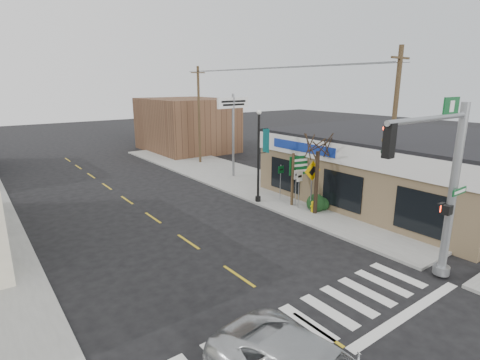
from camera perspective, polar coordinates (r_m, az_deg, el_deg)
ground at (r=12.37m, az=11.67°, el=-21.39°), size 140.00×140.00×0.00m
sidewalk_right at (r=26.63m, az=3.95°, el=-1.02°), size 6.00×38.00×0.13m
center_line at (r=17.90m, az=-7.90°, el=-9.29°), size 0.12×56.00×0.01m
crosswalk at (r=12.58m, az=10.23°, el=-20.60°), size 11.00×2.20×0.01m
thrift_store at (r=25.98m, az=23.65°, el=1.78°), size 12.00×14.00×4.00m
bldg_distant_right at (r=41.69m, az=-8.17°, el=8.35°), size 8.00×10.00×5.60m
traffic_signal_pole at (r=14.68m, az=28.75°, el=0.45°), size 5.24×0.39×6.64m
guide_sign at (r=22.60m, az=9.43°, el=1.43°), size 1.80×0.14×3.15m
fire_hydrant at (r=21.50m, az=11.02°, el=-3.92°), size 0.21×0.21×0.65m
ped_crossing_sign at (r=21.13m, az=10.94°, el=0.40°), size 1.14×0.08×2.95m
lamp_post at (r=22.42m, az=2.97°, el=4.68°), size 0.72×0.57×5.57m
dance_center_sign at (r=28.64m, az=-1.05°, el=9.99°), size 2.97×0.19×6.31m
bare_tree at (r=20.51m, az=11.90°, el=6.02°), size 2.63×2.63×5.26m
shrub_front at (r=21.94m, az=18.76°, el=-3.55°), size 1.45×1.45×1.09m
shrub_back at (r=21.89m, az=11.49°, el=-3.47°), size 1.08×1.08×0.81m
utility_pole_near at (r=19.67m, az=22.18°, el=5.97°), size 1.53×0.23×8.77m
utility_pole_far at (r=34.17m, az=-6.26°, el=9.93°), size 1.48×0.22×8.50m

